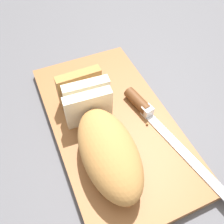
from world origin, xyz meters
TOP-DOWN VIEW (x-y plane):
  - ground_plane at (0.00, 0.00)m, footprint 3.00×3.00m
  - cutting_board at (0.00, 0.00)m, footprint 0.45×0.25m
  - bread_loaf at (-0.06, 0.04)m, footprint 0.28×0.11m
  - bread_knife at (-0.01, -0.08)m, footprint 0.30×0.08m
  - crumb_near_knife at (-0.04, -0.06)m, footprint 0.01×0.01m
  - crumb_near_loaf at (-0.02, -0.01)m, footprint 0.01×0.01m
  - crumb_stray_left at (-0.03, 0.03)m, footprint 0.00×0.00m

SIDE VIEW (x-z plane):
  - ground_plane at x=0.00m, z-range 0.00..0.00m
  - cutting_board at x=0.00m, z-range 0.00..0.02m
  - crumb_stray_left at x=-0.03m, z-range 0.02..0.03m
  - crumb_near_knife at x=-0.04m, z-range 0.02..0.03m
  - crumb_near_loaf at x=-0.02m, z-range 0.02..0.03m
  - bread_knife at x=-0.01m, z-range 0.02..0.04m
  - bread_loaf at x=-0.06m, z-range 0.02..0.11m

